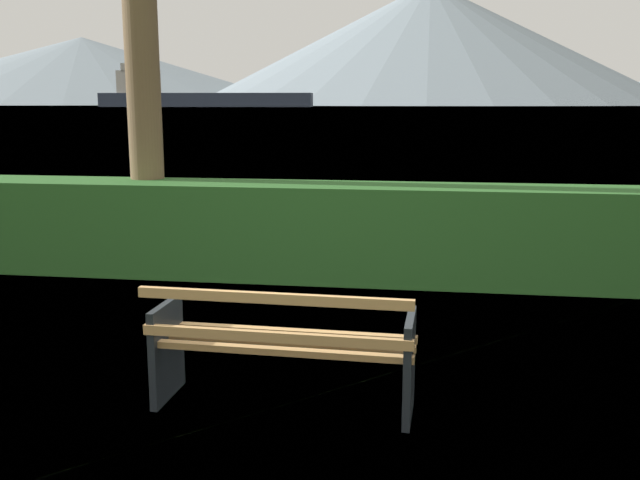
% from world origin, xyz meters
% --- Properties ---
extents(ground_plane, '(1400.00, 1400.00, 0.00)m').
position_xyz_m(ground_plane, '(0.00, 0.00, 0.00)').
color(ground_plane, '#567A38').
extents(water_surface, '(620.00, 620.00, 0.00)m').
position_xyz_m(water_surface, '(0.00, 306.27, 0.00)').
color(water_surface, slate).
rests_on(water_surface, ground_plane).
extents(park_bench, '(1.76, 0.63, 0.87)m').
position_xyz_m(park_bench, '(-0.00, -0.06, 0.43)').
color(park_bench, tan).
rests_on(park_bench, ground_plane).
extents(hedge_row, '(11.94, 0.88, 1.10)m').
position_xyz_m(hedge_row, '(0.00, 3.57, 0.55)').
color(hedge_row, '#285B23').
rests_on(hedge_row, ground_plane).
extents(cargo_ship_large, '(90.10, 17.58, 17.81)m').
position_xyz_m(cargo_ship_large, '(-98.81, 288.92, 4.98)').
color(cargo_ship_large, '#2D384C').
rests_on(cargo_ship_large, water_surface).
extents(distant_hills, '(936.66, 387.12, 88.82)m').
position_xyz_m(distant_hills, '(36.11, 559.50, 39.43)').
color(distant_hills, gray).
rests_on(distant_hills, ground_plane).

